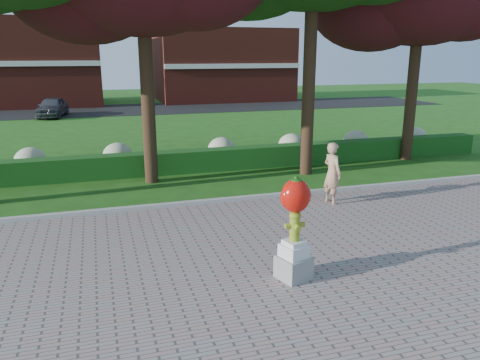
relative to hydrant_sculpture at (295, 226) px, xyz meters
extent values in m
plane|color=#205214|center=(0.25, 2.04, -1.12)|extent=(100.00, 100.00, 0.00)
cube|color=gray|center=(0.25, -1.96, -1.10)|extent=(40.00, 14.00, 0.04)
cube|color=#ADADA5|center=(0.25, 5.04, -1.04)|extent=(40.00, 0.18, 0.15)
cube|color=#154112|center=(0.25, 9.04, -0.72)|extent=(24.00, 0.70, 0.80)
ellipsoid|color=#BDBE91|center=(-5.75, 10.04, -0.57)|extent=(1.10, 1.10, 0.99)
ellipsoid|color=#BDBE91|center=(-2.75, 10.04, -0.57)|extent=(1.10, 1.10, 0.99)
ellipsoid|color=#BDBE91|center=(1.25, 10.04, -0.57)|extent=(1.10, 1.10, 0.99)
ellipsoid|color=#BDBE91|center=(4.25, 10.04, -0.57)|extent=(1.10, 1.10, 0.99)
ellipsoid|color=#BDBE91|center=(7.25, 10.04, -0.57)|extent=(1.10, 1.10, 0.99)
ellipsoid|color=#BDBE91|center=(10.25, 10.04, -0.57)|extent=(1.10, 1.10, 0.99)
cube|color=black|center=(0.25, 30.04, -1.11)|extent=(50.00, 8.00, 0.02)
cube|color=maroon|center=(-9.75, 36.04, 2.38)|extent=(14.00, 8.00, 7.00)
cube|color=maroon|center=(8.25, 36.04, 2.08)|extent=(12.00, 8.00, 6.40)
cylinder|color=black|center=(-1.75, 8.04, 1.96)|extent=(0.44, 0.44, 6.16)
cylinder|color=black|center=(3.75, 7.54, 2.52)|extent=(0.44, 0.44, 7.28)
cylinder|color=black|center=(8.75, 8.54, 1.82)|extent=(0.44, 0.44, 5.88)
cube|color=gray|center=(0.00, 0.00, -0.85)|extent=(0.70, 0.70, 0.44)
cube|color=silver|center=(0.00, 0.00, -0.51)|extent=(0.56, 0.56, 0.25)
cube|color=silver|center=(0.00, 0.00, -0.34)|extent=(0.45, 0.45, 0.09)
cylinder|color=olive|center=(0.00, 0.00, -0.05)|extent=(0.20, 0.20, 0.50)
ellipsoid|color=olive|center=(0.00, 0.00, 0.20)|extent=(0.23, 0.23, 0.16)
cylinder|color=olive|center=(-0.14, 0.00, 0.01)|extent=(0.11, 0.10, 0.10)
cylinder|color=olive|center=(0.14, 0.00, 0.01)|extent=(0.11, 0.10, 0.10)
cylinder|color=olive|center=(0.00, -0.13, 0.01)|extent=(0.11, 0.11, 0.11)
cylinder|color=olive|center=(0.00, 0.00, 0.27)|extent=(0.07, 0.07, 0.04)
ellipsoid|color=red|center=(0.00, 0.00, 0.58)|extent=(0.56, 0.50, 0.64)
ellipsoid|color=red|center=(-0.16, 0.00, 0.57)|extent=(0.27, 0.27, 0.41)
ellipsoid|color=red|center=(0.16, 0.00, 0.57)|extent=(0.27, 0.27, 0.41)
cylinder|color=#1E5413|center=(0.00, 0.00, 0.90)|extent=(0.09, 0.09, 0.11)
ellipsoid|color=#1E5413|center=(0.00, 0.00, 0.88)|extent=(0.21, 0.21, 0.07)
imported|color=tan|center=(2.93, 4.04, -0.19)|extent=(0.56, 0.73, 1.78)
imported|color=#45474D|center=(-6.25, 27.04, -0.43)|extent=(2.21, 4.14, 1.34)
camera|label=1|loc=(-3.40, -7.56, 3.12)|focal=35.00mm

